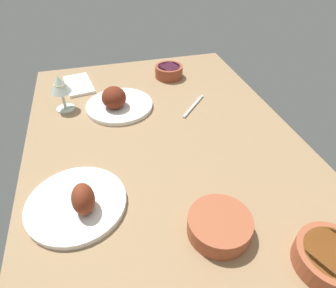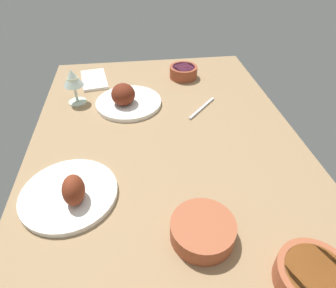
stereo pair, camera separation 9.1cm
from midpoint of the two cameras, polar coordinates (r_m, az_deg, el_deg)
The scene contains 9 objects.
dining_table at distance 93.72cm, azimuth 2.78°, elevation -2.00°, with size 140.00×90.00×4.00cm, color #937551.
plate_near_viewer at distance 112.93cm, azimuth -5.94°, elevation 8.73°, with size 25.56×25.56×9.39cm.
plate_far_side at distance 79.49cm, azimuth -15.74°, elevation -9.50°, with size 25.77×25.77×9.32cm.
bowl_pasta at distance 70.07cm, azimuth 10.79°, elevation -16.56°, with size 15.16×15.16×4.88cm.
bowl_onions at distance 134.02cm, azimuth 5.09°, elevation 14.09°, with size 12.43×12.43×5.21cm.
bowl_soup at distance 71.91cm, azimuth 30.53°, elevation -22.04°, with size 15.21×15.21×4.94cm.
wine_glass at distance 115.14cm, azimuth -16.25°, elevation 12.12°, with size 7.60×7.60×14.00cm.
folded_napkin at distance 134.43cm, azimuth -12.55°, elevation 12.32°, with size 19.01×10.46×1.20cm, color white.
fork_loose at distance 112.59cm, azimuth 9.10°, elevation 6.98°, with size 17.74×0.90×0.80cm, color silver.
Camera 2 is at (69.78, -9.21, 64.05)cm, focal length 30.70 mm.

